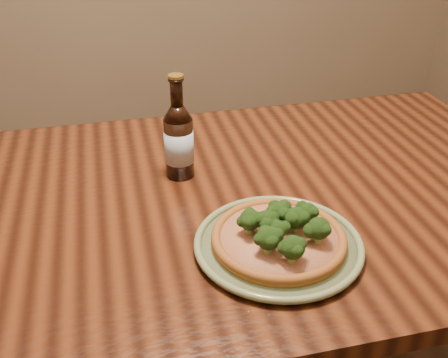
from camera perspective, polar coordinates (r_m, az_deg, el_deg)
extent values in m
cube|color=#45200E|center=(1.14, -1.50, -2.84)|extent=(1.60, 0.90, 0.04)
cylinder|color=#45200E|center=(1.89, 18.28, -3.15)|extent=(0.07, 0.07, 0.71)
cylinder|color=#6F8058|center=(0.99, 5.91, -7.26)|extent=(0.29, 0.29, 0.01)
torus|color=#6F8058|center=(0.98, 5.94, -6.94)|extent=(0.32, 0.32, 0.01)
torus|color=#6F8058|center=(0.98, 5.93, -6.99)|extent=(0.25, 0.25, 0.01)
cylinder|color=brown|center=(0.98, 5.95, -6.71)|extent=(0.25, 0.25, 0.01)
torus|color=brown|center=(0.98, 5.98, -6.34)|extent=(0.25, 0.25, 0.02)
cylinder|color=tan|center=(0.98, 5.98, -6.34)|extent=(0.22, 0.22, 0.01)
sphere|color=#295219|center=(0.97, 7.81, -4.23)|extent=(0.06, 0.06, 0.04)
sphere|color=#295219|center=(0.96, 2.85, -4.47)|extent=(0.04, 0.04, 0.04)
sphere|color=#295219|center=(0.95, 10.28, -5.31)|extent=(0.04, 0.04, 0.04)
sphere|color=#295219|center=(0.95, 5.91, -5.46)|extent=(0.04, 0.04, 0.03)
sphere|color=#295219|center=(0.98, 6.03, -3.64)|extent=(0.05, 0.05, 0.04)
sphere|color=#295219|center=(0.90, 7.50, -7.40)|extent=(0.05, 0.05, 0.04)
sphere|color=#295219|center=(0.96, 4.59, -4.53)|extent=(0.04, 0.04, 0.04)
sphere|color=#295219|center=(1.00, 9.06, -3.60)|extent=(0.05, 0.05, 0.04)
sphere|color=#295219|center=(0.92, 4.85, -6.44)|extent=(0.04, 0.04, 0.04)
cylinder|color=black|center=(1.18, -4.90, 3.41)|extent=(0.06, 0.06, 0.14)
cone|color=black|center=(1.15, -5.09, 7.24)|extent=(0.06, 0.06, 0.03)
cylinder|color=black|center=(1.13, -5.20, 9.42)|extent=(0.03, 0.03, 0.06)
torus|color=black|center=(1.12, -5.27, 10.72)|extent=(0.03, 0.03, 0.01)
cylinder|color=#A58C33|center=(1.12, -5.28, 11.07)|extent=(0.03, 0.03, 0.01)
cylinder|color=silver|center=(1.18, -4.91, 3.61)|extent=(0.07, 0.07, 0.08)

